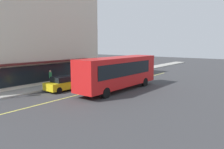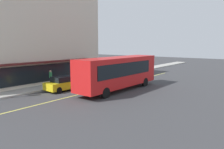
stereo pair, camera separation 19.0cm
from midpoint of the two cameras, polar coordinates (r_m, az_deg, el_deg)
ground at (r=22.71m, az=-4.86°, el=-4.35°), size 120.00×120.00×0.00m
sidewalk at (r=26.49m, az=-13.28°, el=-2.58°), size 80.00×2.45×0.15m
lane_centre_stripe at (r=22.71m, az=-4.86°, el=-4.34°), size 36.00×0.16×0.01m
storefront_building at (r=31.36m, az=-23.37°, el=9.58°), size 18.57×12.24×12.11m
bus at (r=22.76m, az=2.07°, el=0.78°), size 11.16×2.70×3.50m
car_yellow at (r=23.45m, az=-12.09°, el=-2.26°), size 4.38×2.01×1.52m
pedestrian_near_storefront at (r=26.01m, az=-15.68°, el=-0.39°), size 0.34×0.34×1.71m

